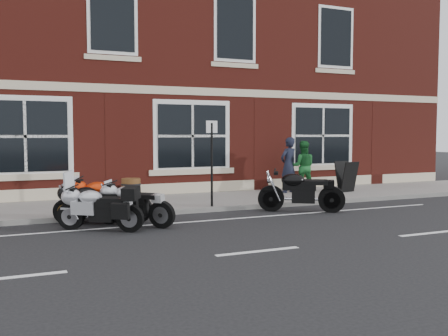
{
  "coord_description": "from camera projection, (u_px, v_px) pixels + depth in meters",
  "views": [
    {
      "loc": [
        -3.96,
        -10.62,
        2.06
      ],
      "look_at": [
        1.35,
        1.6,
        1.13
      ],
      "focal_mm": 40.0,
      "sensor_mm": 36.0,
      "label": 1
    }
  ],
  "objects": [
    {
      "name": "ground",
      "position": [
        198.0,
        223.0,
        11.44
      ],
      "size": [
        80.0,
        80.0,
        0.0
      ],
      "primitive_type": "plane",
      "color": "black",
      "rests_on": "ground"
    },
    {
      "name": "sidewalk",
      "position": [
        161.0,
        204.0,
        14.18
      ],
      "size": [
        30.0,
        3.0,
        0.12
      ],
      "primitive_type": "cube",
      "color": "slate",
      "rests_on": "ground"
    },
    {
      "name": "kerb",
      "position": [
        178.0,
        212.0,
        12.73
      ],
      "size": [
        30.0,
        0.16,
        0.12
      ],
      "primitive_type": "cube",
      "color": "slate",
      "rests_on": "ground"
    },
    {
      "name": "pub_building",
      "position": [
        109.0,
        38.0,
        20.63
      ],
      "size": [
        24.0,
        12.0,
        12.0
      ],
      "primitive_type": "cube",
      "color": "maroon",
      "rests_on": "ground"
    },
    {
      "name": "moto_touring_silver",
      "position": [
        98.0,
        206.0,
        10.52
      ],
      "size": [
        1.65,
        1.19,
        1.27
      ],
      "rotation": [
        0.0,
        0.0,
        0.97
      ],
      "color": "black",
      "rests_on": "ground"
    },
    {
      "name": "moto_sport_red",
      "position": [
        106.0,
        199.0,
        11.54
      ],
      "size": [
        1.92,
        1.13,
        0.95
      ],
      "rotation": [
        0.0,
        0.0,
        1.07
      ],
      "color": "black",
      "rests_on": "ground"
    },
    {
      "name": "moto_sport_black",
      "position": [
        94.0,
        203.0,
        11.23
      ],
      "size": [
        1.75,
        1.0,
        0.86
      ],
      "rotation": [
        0.0,
        0.0,
        1.09
      ],
      "color": "black",
      "rests_on": "ground"
    },
    {
      "name": "moto_sport_silver",
      "position": [
        134.0,
        203.0,
        11.08
      ],
      "size": [
        1.46,
        1.5,
        0.89
      ],
      "rotation": [
        0.0,
        0.0,
        0.77
      ],
      "color": "black",
      "rests_on": "ground"
    },
    {
      "name": "moto_naked_black",
      "position": [
        299.0,
        190.0,
        13.04
      ],
      "size": [
        1.99,
        1.3,
        1.01
      ],
      "rotation": [
        0.0,
        0.0,
        1.02
      ],
      "color": "black",
      "rests_on": "ground"
    },
    {
      "name": "pedestrian_left",
      "position": [
        289.0,
        165.0,
        16.27
      ],
      "size": [
        0.76,
        0.6,
        1.81
      ],
      "primitive_type": "imported",
      "rotation": [
        0.0,
        0.0,
        3.43
      ],
      "color": "black",
      "rests_on": "sidewalk"
    },
    {
      "name": "pedestrian_right",
      "position": [
        303.0,
        167.0,
        16.41
      ],
      "size": [
        1.02,
        0.93,
        1.69
      ],
      "primitive_type": "imported",
      "rotation": [
        0.0,
        0.0,
        2.69
      ],
      "color": "#195825",
      "rests_on": "sidewalk"
    },
    {
      "name": "a_board_sign",
      "position": [
        346.0,
        176.0,
        16.5
      ],
      "size": [
        0.67,
        0.5,
        1.02
      ],
      "primitive_type": null,
      "rotation": [
        0.0,
        0.0,
        0.16
      ],
      "color": "black",
      "rests_on": "sidewalk"
    },
    {
      "name": "barrel_planter",
      "position": [
        131.0,
        189.0,
        14.41
      ],
      "size": [
        0.57,
        0.57,
        0.64
      ],
      "color": "#552916",
      "rests_on": "sidewalk"
    },
    {
      "name": "parking_sign",
      "position": [
        212.0,
        157.0,
        13.14
      ],
      "size": [
        0.32,
        0.06,
        2.27
      ],
      "rotation": [
        0.0,
        0.0,
        0.07
      ],
      "color": "black",
      "rests_on": "sidewalk"
    }
  ]
}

